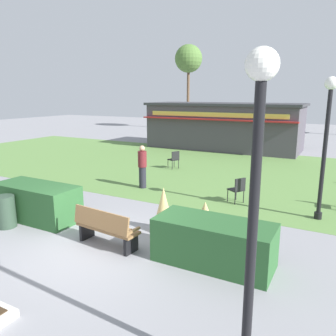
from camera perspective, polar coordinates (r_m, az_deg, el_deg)
name	(u,v)px	position (r m, az deg, el deg)	size (l,w,h in m)	color
ground_plane	(91,248)	(8.42, -13.04, -13.28)	(80.00, 80.00, 0.00)	gray
lawn_patch	(224,170)	(16.48, 9.51, -0.35)	(36.00, 12.00, 0.01)	#5B8442
park_bench	(106,228)	(8.27, -10.65, -10.02)	(1.74, 0.68, 0.95)	olive
hedge_left	(37,202)	(10.57, -21.53, -5.43)	(2.61, 1.10, 1.05)	#28562B
hedge_right	(214,242)	(7.43, 7.81, -12.52)	(2.55, 1.10, 0.97)	#28562B
ornamental_grass_behind_left	(164,210)	(8.92, -0.77, -7.15)	(0.62, 0.62, 1.23)	tan
ornamental_grass_behind_right	(205,220)	(8.63, 6.32, -8.84)	(0.80, 0.80, 0.98)	tan
lamppost_near	(255,188)	(3.85, 14.65, -3.42)	(0.36, 0.36, 4.10)	black
lamppost_mid	(327,132)	(10.40, 25.51, 5.59)	(0.36, 0.36, 4.10)	black
trash_bin	(6,212)	(10.30, -26.05, -6.72)	(0.52, 0.52, 0.90)	#2D4233
food_kiosk	(224,126)	(23.00, 9.51, 7.14)	(10.25, 4.21, 3.07)	#47424C
cafe_chair_east	(238,188)	(11.48, 11.86, -3.38)	(0.61, 0.61, 0.89)	black
cafe_chair_center	(174,158)	(16.47, 1.08, 1.67)	(0.59, 0.59, 0.89)	black
person_strolling	(142,167)	(13.04, -4.41, 0.25)	(0.34, 0.34, 1.69)	#23232D
parked_car_west_slot	(250,130)	(29.59, 13.87, 6.34)	(4.35, 2.34, 1.20)	maroon
tree_right_bg	(189,59)	(35.77, 3.54, 18.06)	(2.80, 2.80, 8.60)	brown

